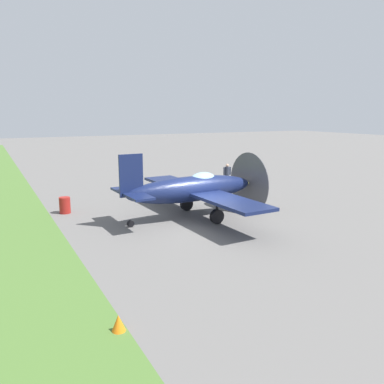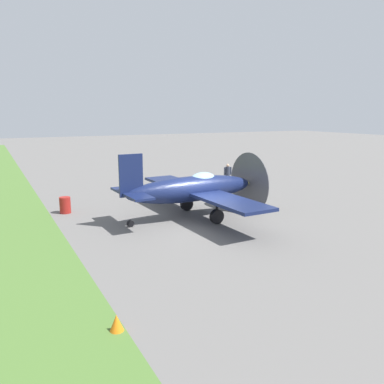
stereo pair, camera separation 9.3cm
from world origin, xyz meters
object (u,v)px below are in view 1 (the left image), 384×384
airplane_lead (195,189)px  runway_marker_cone (119,323)px  fuel_drum (65,205)px  ground_crew_chief (227,175)px

airplane_lead → runway_marker_cone: (8.83, -6.94, -1.33)m
airplane_lead → fuel_drum: 7.30m
ground_crew_chief → airplane_lead: bearing=-128.3°
fuel_drum → runway_marker_cone: bearing=-4.5°
runway_marker_cone → airplane_lead: bearing=141.8°
ground_crew_chief → fuel_drum: 12.53m
ground_crew_chief → runway_marker_cone: (15.53, -13.29, -0.69)m
fuel_drum → runway_marker_cone: 13.03m
ground_crew_chief → runway_marker_cone: 20.46m
airplane_lead → fuel_drum: size_ratio=11.54×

